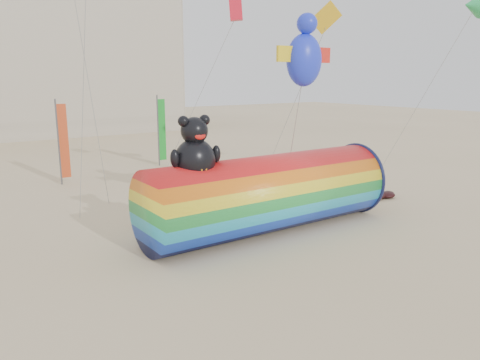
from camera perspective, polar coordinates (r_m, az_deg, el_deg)
ground at (r=18.05m, az=1.44°, el=-8.50°), size 160.00×160.00×0.00m
windsock_assembly at (r=19.84m, az=3.48°, el=-1.40°), size 11.22×3.42×5.17m
kite_handler at (r=26.83m, az=13.17°, el=0.20°), size 0.78×0.63×1.85m
fabric_bundle at (r=26.50m, az=16.38°, el=-1.80°), size 2.62×1.35×0.41m
festival_banners at (r=31.03m, az=-19.93°, el=4.61°), size 14.11×3.41×5.20m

